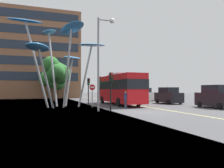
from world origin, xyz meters
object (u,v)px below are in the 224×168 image
(car_parked_near, at_px, (216,97))
(car_side_street, at_px, (129,94))
(street_lamp, at_px, (102,52))
(car_parked_mid, at_px, (168,96))
(leaf_sculpture, at_px, (59,46))
(no_entry_sign, at_px, (92,92))
(car_parked_far, at_px, (144,95))
(red_bus, at_px, (119,88))
(traffic_light_kerb_near, at_px, (111,83))
(pedestrian, at_px, (126,100))
(traffic_light_island_mid, at_px, (89,86))
(traffic_light_kerb_far, at_px, (99,85))

(car_parked_near, distance_m, car_side_street, 20.94)
(street_lamp, bearing_deg, car_parked_mid, 31.65)
(leaf_sculpture, bearing_deg, car_side_street, 46.09)
(no_entry_sign, bearing_deg, car_parked_near, -19.70)
(leaf_sculpture, height_order, car_parked_far, leaf_sculpture)
(car_parked_mid, xyz_separation_m, car_side_street, (0.19, 13.47, -0.04))
(leaf_sculpture, bearing_deg, car_parked_near, -21.25)
(no_entry_sign, bearing_deg, car_parked_mid, 16.10)
(car_parked_near, xyz_separation_m, car_side_street, (-0.50, 20.93, -0.12))
(leaf_sculpture, xyz_separation_m, car_side_street, (14.52, 15.09, -5.53))
(red_bus, xyz_separation_m, leaf_sculpture, (-7.44, -1.79, 4.41))
(car_parked_far, bearing_deg, traffic_light_kerb_near, -125.54)
(pedestrian, bearing_deg, car_parked_mid, 30.76)
(traffic_light_kerb_near, xyz_separation_m, street_lamp, (-0.54, 0.88, 2.77))
(leaf_sculpture, height_order, car_parked_mid, leaf_sculpture)
(car_parked_far, height_order, car_side_street, car_parked_far)
(traffic_light_kerb_near, bearing_deg, pedestrian, 49.33)
(traffic_light_island_mid, bearing_deg, street_lamp, -93.91)
(traffic_light_kerb_near, bearing_deg, leaf_sculpture, 120.77)
(red_bus, distance_m, no_entry_sign, 5.47)
(red_bus, bearing_deg, street_lamp, -121.34)
(traffic_light_kerb_near, relative_size, car_parked_near, 0.76)
(street_lamp, distance_m, no_entry_sign, 5.13)
(leaf_sculpture, relative_size, car_parked_mid, 2.32)
(car_parked_near, distance_m, pedestrian, 9.20)
(car_parked_mid, bearing_deg, traffic_light_island_mid, 177.44)
(car_parked_near, bearing_deg, car_side_street, 91.38)
(car_parked_mid, height_order, pedestrian, car_parked_mid)
(car_parked_far, distance_m, pedestrian, 14.85)
(car_side_street, xyz_separation_m, no_entry_sign, (-11.34, -16.69, 0.63))
(car_side_street, height_order, street_lamp, street_lamp)
(leaf_sculpture, relative_size, car_side_street, 2.41)
(traffic_light_kerb_near, bearing_deg, car_parked_mid, 36.16)
(no_entry_sign, bearing_deg, car_side_street, 55.79)
(leaf_sculpture, xyz_separation_m, pedestrian, (6.22, -3.21, -5.65))
(car_parked_far, bearing_deg, car_parked_near, -88.21)
(red_bus, distance_m, traffic_light_kerb_far, 3.82)
(red_bus, xyz_separation_m, pedestrian, (-1.23, -5.00, -1.24))
(red_bus, xyz_separation_m, street_lamp, (-4.31, -7.08, 3.08))
(red_bus, xyz_separation_m, car_parked_near, (7.58, -7.63, -1.00))
(red_bus, relative_size, traffic_light_kerb_near, 3.23)
(traffic_light_kerb_far, xyz_separation_m, car_parked_near, (10.73, -5.49, -1.32))
(traffic_light_kerb_far, height_order, car_side_street, traffic_light_kerb_far)
(traffic_light_kerb_far, relative_size, street_lamp, 0.40)
(car_parked_mid, xyz_separation_m, street_lamp, (-11.20, -6.90, 4.16))
(car_side_street, height_order, no_entry_sign, no_entry_sign)
(traffic_light_island_mid, xyz_separation_m, car_side_street, (10.89, 12.99, -1.36))
(red_bus, distance_m, car_side_street, 15.10)
(car_parked_far, relative_size, street_lamp, 0.48)
(leaf_sculpture, height_order, car_parked_near, leaf_sculpture)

